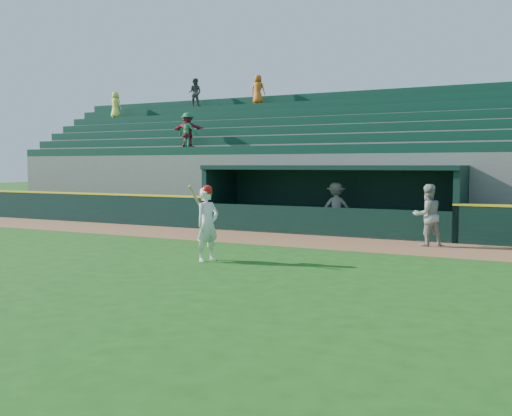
# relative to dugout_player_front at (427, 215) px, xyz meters

# --- Properties ---
(ground) EXTENTS (120.00, 120.00, 0.00)m
(ground) POSITION_rel_dugout_player_front_xyz_m (-3.89, -5.50, -0.94)
(ground) COLOR #194C13
(ground) RESTS_ON ground
(warning_track) EXTENTS (40.00, 3.00, 0.01)m
(warning_track) POSITION_rel_dugout_player_front_xyz_m (-3.89, -0.60, -0.94)
(warning_track) COLOR brown
(warning_track) RESTS_ON ground
(field_wall_left) EXTENTS (15.50, 0.30, 1.20)m
(field_wall_left) POSITION_rel_dugout_player_front_xyz_m (-16.14, 1.05, -0.34)
(field_wall_left) COLOR black
(field_wall_left) RESTS_ON ground
(wall_stripe_left) EXTENTS (15.50, 0.32, 0.06)m
(wall_stripe_left) POSITION_rel_dugout_player_front_xyz_m (-16.14, 1.05, 0.29)
(wall_stripe_left) COLOR yellow
(wall_stripe_left) RESTS_ON field_wall_left
(dugout_player_front) EXTENTS (1.16, 1.13, 1.89)m
(dugout_player_front) POSITION_rel_dugout_player_front_xyz_m (0.00, 0.00, 0.00)
(dugout_player_front) COLOR #999994
(dugout_player_front) RESTS_ON ground
(dugout_player_inside) EXTENTS (1.37, 1.11, 1.84)m
(dugout_player_inside) POSITION_rel_dugout_player_front_xyz_m (-3.61, 2.14, -0.02)
(dugout_player_inside) COLOR #989894
(dugout_player_inside) RESTS_ON ground
(dugout) EXTENTS (9.40, 2.80, 2.46)m
(dugout) POSITION_rel_dugout_player_front_xyz_m (-3.89, 2.51, 0.41)
(dugout) COLOR slate
(dugout) RESTS_ON ground
(stands) EXTENTS (34.50, 6.27, 7.60)m
(stands) POSITION_rel_dugout_player_front_xyz_m (-3.91, 7.07, 1.44)
(stands) COLOR slate
(stands) RESTS_ON ground
(batter_at_plate) EXTENTS (0.64, 0.87, 1.97)m
(batter_at_plate) POSITION_rel_dugout_player_front_xyz_m (-4.61, -5.27, 0.03)
(batter_at_plate) COLOR white
(batter_at_plate) RESTS_ON ground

